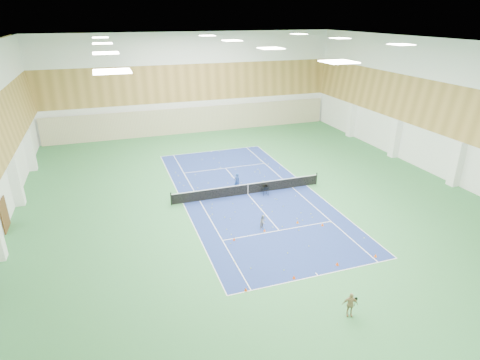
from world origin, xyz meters
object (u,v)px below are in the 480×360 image
(child_apron, at_px, (350,304))
(ball_cart, at_px, (265,190))
(tennis_net, at_px, (248,188))
(child_court, at_px, (263,222))
(coach, at_px, (237,181))

(child_apron, xyz_separation_m, ball_cart, (1.44, 14.67, -0.25))
(tennis_net, bearing_deg, ball_cart, -24.83)
(tennis_net, xyz_separation_m, child_apron, (-0.15, -15.27, 0.12))
(child_court, bearing_deg, ball_cart, 35.29)
(child_apron, bearing_deg, ball_cart, 103.33)
(child_apron, distance_m, ball_cart, 14.74)
(coach, relative_size, child_apron, 1.17)
(tennis_net, xyz_separation_m, ball_cart, (1.30, -0.60, -0.14))
(coach, distance_m, child_apron, 16.41)
(coach, height_order, child_court, coach)
(tennis_net, xyz_separation_m, child_court, (-0.95, -5.72, -0.03))
(child_court, distance_m, ball_cart, 5.59)
(child_apron, bearing_deg, tennis_net, 108.40)
(child_apron, height_order, ball_cart, child_apron)
(coach, bearing_deg, ball_cart, 121.41)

